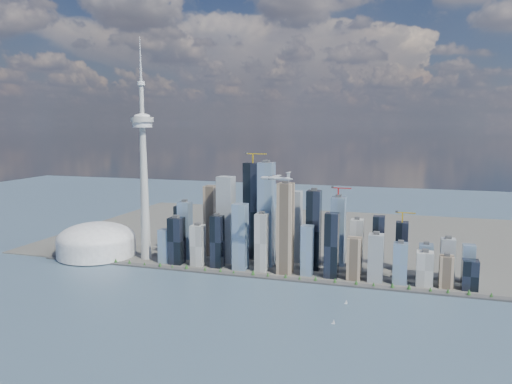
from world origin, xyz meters
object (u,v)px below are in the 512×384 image
(dome_stadium, at_px, (96,241))
(airplane, at_px, (276,178))
(sailboat_west, at_px, (334,322))
(sailboat_east, at_px, (346,302))
(needle_tower, at_px, (144,168))

(dome_stadium, height_order, airplane, airplane)
(sailboat_west, xyz_separation_m, sailboat_east, (8.97, 104.91, -0.02))
(airplane, distance_m, sailboat_east, 284.79)
(dome_stadium, distance_m, sailboat_west, 712.43)
(dome_stadium, xyz_separation_m, sailboat_west, (659.67, -266.58, -36.52))
(dome_stadium, relative_size, sailboat_west, 21.99)
(needle_tower, relative_size, sailboat_west, 60.54)
(sailboat_east, bearing_deg, sailboat_west, -96.28)
(needle_tower, distance_m, sailboat_west, 633.09)
(dome_stadium, bearing_deg, needle_tower, 4.09)
(sailboat_west, height_order, sailboat_east, sailboat_west)
(needle_tower, bearing_deg, sailboat_east, -17.99)
(sailboat_west, bearing_deg, dome_stadium, 158.11)
(needle_tower, relative_size, dome_stadium, 2.75)
(needle_tower, distance_m, airplane, 388.84)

